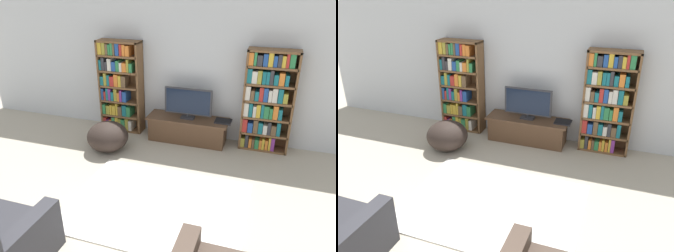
{
  "view_description": "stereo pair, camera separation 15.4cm",
  "coord_description": "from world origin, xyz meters",
  "views": [
    {
      "loc": [
        1.41,
        -1.32,
        2.71
      ],
      "look_at": [
        0.02,
        2.94,
        0.7
      ],
      "focal_mm": 35.0,
      "sensor_mm": 36.0,
      "label": 1
    },
    {
      "loc": [
        1.56,
        -1.27,
        2.71
      ],
      "look_at": [
        0.02,
        2.94,
        0.7
      ],
      "focal_mm": 35.0,
      "sensor_mm": 36.0,
      "label": 2
    }
  ],
  "objects": [
    {
      "name": "television",
      "position": [
        0.07,
        3.91,
        0.74
      ],
      "size": [
        0.85,
        0.16,
        0.56
      ],
      "color": "#2D2D33",
      "rests_on": "tv_stand"
    },
    {
      "name": "bookshelf_left",
      "position": [
        -1.3,
        4.04,
        0.87
      ],
      "size": [
        0.81,
        0.3,
        1.72
      ],
      "color": "brown",
      "rests_on": "ground_plane"
    },
    {
      "name": "bookshelf_right",
      "position": [
        1.38,
        4.04,
        0.88
      ],
      "size": [
        0.81,
        0.3,
        1.72
      ],
      "color": "brown",
      "rests_on": "ground_plane"
    },
    {
      "name": "beanbag_ottoman",
      "position": [
        -1.13,
        3.15,
        0.25
      ],
      "size": [
        0.7,
        0.7,
        0.51
      ],
      "primitive_type": "ellipsoid",
      "color": "#2D231E",
      "rests_on": "ground_plane"
    },
    {
      "name": "wall_back",
      "position": [
        0.0,
        4.23,
        1.3
      ],
      "size": [
        8.8,
        0.06,
        2.6
      ],
      "color": "silver",
      "rests_on": "ground_plane"
    },
    {
      "name": "tv_stand",
      "position": [
        0.07,
        3.93,
        0.22
      ],
      "size": [
        1.46,
        0.49,
        0.44
      ],
      "color": "brown",
      "rests_on": "ground_plane"
    },
    {
      "name": "area_rug",
      "position": [
        0.19,
        1.96,
        0.01
      ],
      "size": [
        2.29,
        1.72,
        0.02
      ],
      "color": "white",
      "rests_on": "ground_plane"
    },
    {
      "name": "laptop",
      "position": [
        0.7,
        3.95,
        0.46
      ],
      "size": [
        0.29,
        0.25,
        0.03
      ],
      "color": "#28282D",
      "rests_on": "tv_stand"
    }
  ]
}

